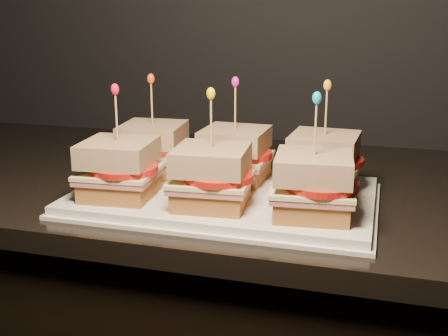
# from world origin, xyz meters

# --- Properties ---
(granite_slab) EXTENTS (2.50, 0.63, 0.03)m
(granite_slab) POSITION_xyz_m (-0.33, 1.69, 0.86)
(granite_slab) COLOR black
(granite_slab) RESTS_ON cabinet
(platter) EXTENTS (0.45, 0.28, 0.02)m
(platter) POSITION_xyz_m (0.02, 1.56, 0.88)
(platter) COLOR white
(platter) RESTS_ON granite_slab
(platter_rim) EXTENTS (0.46, 0.29, 0.01)m
(platter_rim) POSITION_xyz_m (0.02, 1.56, 0.88)
(platter_rim) COLOR white
(platter_rim) RESTS_ON granite_slab
(sandwich_0_bread_bot) EXTENTS (0.11, 0.11, 0.03)m
(sandwich_0_bread_bot) POSITION_xyz_m (-0.12, 1.62, 0.91)
(sandwich_0_bread_bot) COLOR brown
(sandwich_0_bread_bot) RESTS_ON platter
(sandwich_0_ham) EXTENTS (0.12, 0.11, 0.01)m
(sandwich_0_ham) POSITION_xyz_m (-0.12, 1.62, 0.93)
(sandwich_0_ham) COLOR #B05B5A
(sandwich_0_ham) RESTS_ON sandwich_0_bread_bot
(sandwich_0_cheese) EXTENTS (0.12, 0.12, 0.01)m
(sandwich_0_cheese) POSITION_xyz_m (-0.12, 1.62, 0.93)
(sandwich_0_cheese) COLOR #F5E69E
(sandwich_0_cheese) RESTS_ON sandwich_0_ham
(sandwich_0_tomato) EXTENTS (0.10, 0.10, 0.01)m
(sandwich_0_tomato) POSITION_xyz_m (-0.11, 1.62, 0.94)
(sandwich_0_tomato) COLOR red
(sandwich_0_tomato) RESTS_ON sandwich_0_cheese
(sandwich_0_bread_top) EXTENTS (0.11, 0.11, 0.03)m
(sandwich_0_bread_top) POSITION_xyz_m (-0.12, 1.62, 0.96)
(sandwich_0_bread_top) COLOR #613015
(sandwich_0_bread_top) RESTS_ON sandwich_0_tomato
(sandwich_0_pick) EXTENTS (0.00, 0.00, 0.09)m
(sandwich_0_pick) POSITION_xyz_m (-0.12, 1.62, 1.01)
(sandwich_0_pick) COLOR tan
(sandwich_0_pick) RESTS_ON sandwich_0_bread_top
(sandwich_0_frill) EXTENTS (0.01, 0.01, 0.02)m
(sandwich_0_frill) POSITION_xyz_m (-0.12, 1.62, 1.05)
(sandwich_0_frill) COLOR #E74E14
(sandwich_0_frill) RESTS_ON sandwich_0_pick
(sandwich_1_bread_bot) EXTENTS (0.10, 0.10, 0.03)m
(sandwich_1_bread_bot) POSITION_xyz_m (0.02, 1.62, 0.91)
(sandwich_1_bread_bot) COLOR brown
(sandwich_1_bread_bot) RESTS_ON platter
(sandwich_1_ham) EXTENTS (0.11, 0.11, 0.01)m
(sandwich_1_ham) POSITION_xyz_m (0.02, 1.62, 0.93)
(sandwich_1_ham) COLOR #B05B5A
(sandwich_1_ham) RESTS_ON sandwich_1_bread_bot
(sandwich_1_cheese) EXTENTS (0.11, 0.11, 0.01)m
(sandwich_1_cheese) POSITION_xyz_m (0.02, 1.62, 0.93)
(sandwich_1_cheese) COLOR #F5E69E
(sandwich_1_cheese) RESTS_ON sandwich_1_ham
(sandwich_1_tomato) EXTENTS (0.10, 0.10, 0.01)m
(sandwich_1_tomato) POSITION_xyz_m (0.03, 1.62, 0.94)
(sandwich_1_tomato) COLOR red
(sandwich_1_tomato) RESTS_ON sandwich_1_cheese
(sandwich_1_bread_top) EXTENTS (0.10, 0.10, 0.03)m
(sandwich_1_bread_top) POSITION_xyz_m (0.02, 1.62, 0.96)
(sandwich_1_bread_top) COLOR #613015
(sandwich_1_bread_top) RESTS_ON sandwich_1_tomato
(sandwich_1_pick) EXTENTS (0.00, 0.00, 0.09)m
(sandwich_1_pick) POSITION_xyz_m (0.02, 1.62, 1.01)
(sandwich_1_pick) COLOR tan
(sandwich_1_pick) RESTS_ON sandwich_1_bread_top
(sandwich_1_frill) EXTENTS (0.01, 0.01, 0.02)m
(sandwich_1_frill) POSITION_xyz_m (0.02, 1.62, 1.05)
(sandwich_1_frill) COLOR #D517B2
(sandwich_1_frill) RESTS_ON sandwich_1_pick
(sandwich_2_bread_bot) EXTENTS (0.10, 0.10, 0.03)m
(sandwich_2_bread_bot) POSITION_xyz_m (0.16, 1.62, 0.91)
(sandwich_2_bread_bot) COLOR brown
(sandwich_2_bread_bot) RESTS_ON platter
(sandwich_2_ham) EXTENTS (0.11, 0.11, 0.01)m
(sandwich_2_ham) POSITION_xyz_m (0.16, 1.62, 0.93)
(sandwich_2_ham) COLOR #B05B5A
(sandwich_2_ham) RESTS_ON sandwich_2_bread_bot
(sandwich_2_cheese) EXTENTS (0.12, 0.11, 0.01)m
(sandwich_2_cheese) POSITION_xyz_m (0.16, 1.62, 0.93)
(sandwich_2_cheese) COLOR #F5E69E
(sandwich_2_cheese) RESTS_ON sandwich_2_ham
(sandwich_2_tomato) EXTENTS (0.10, 0.10, 0.01)m
(sandwich_2_tomato) POSITION_xyz_m (0.18, 1.62, 0.94)
(sandwich_2_tomato) COLOR red
(sandwich_2_tomato) RESTS_ON sandwich_2_cheese
(sandwich_2_bread_top) EXTENTS (0.11, 0.11, 0.03)m
(sandwich_2_bread_top) POSITION_xyz_m (0.16, 1.62, 0.96)
(sandwich_2_bread_top) COLOR #613015
(sandwich_2_bread_top) RESTS_ON sandwich_2_tomato
(sandwich_2_pick) EXTENTS (0.00, 0.00, 0.09)m
(sandwich_2_pick) POSITION_xyz_m (0.16, 1.62, 1.01)
(sandwich_2_pick) COLOR tan
(sandwich_2_pick) RESTS_ON sandwich_2_bread_top
(sandwich_2_frill) EXTENTS (0.01, 0.01, 0.02)m
(sandwich_2_frill) POSITION_xyz_m (0.16, 1.62, 1.05)
(sandwich_2_frill) COLOR yellow
(sandwich_2_frill) RESTS_ON sandwich_2_pick
(sandwich_3_bread_bot) EXTENTS (0.11, 0.11, 0.03)m
(sandwich_3_bread_bot) POSITION_xyz_m (-0.12, 1.50, 0.91)
(sandwich_3_bread_bot) COLOR brown
(sandwich_3_bread_bot) RESTS_ON platter
(sandwich_3_ham) EXTENTS (0.12, 0.11, 0.01)m
(sandwich_3_ham) POSITION_xyz_m (-0.12, 1.50, 0.93)
(sandwich_3_ham) COLOR #B05B5A
(sandwich_3_ham) RESTS_ON sandwich_3_bread_bot
(sandwich_3_cheese) EXTENTS (0.12, 0.11, 0.01)m
(sandwich_3_cheese) POSITION_xyz_m (-0.12, 1.50, 0.93)
(sandwich_3_cheese) COLOR #F5E69E
(sandwich_3_cheese) RESTS_ON sandwich_3_ham
(sandwich_3_tomato) EXTENTS (0.10, 0.10, 0.01)m
(sandwich_3_tomato) POSITION_xyz_m (-0.11, 1.49, 0.94)
(sandwich_3_tomato) COLOR red
(sandwich_3_tomato) RESTS_ON sandwich_3_cheese
(sandwich_3_bread_top) EXTENTS (0.11, 0.11, 0.03)m
(sandwich_3_bread_top) POSITION_xyz_m (-0.12, 1.50, 0.96)
(sandwich_3_bread_top) COLOR #613015
(sandwich_3_bread_top) RESTS_ON sandwich_3_tomato
(sandwich_3_pick) EXTENTS (0.00, 0.00, 0.09)m
(sandwich_3_pick) POSITION_xyz_m (-0.12, 1.50, 1.01)
(sandwich_3_pick) COLOR tan
(sandwich_3_pick) RESTS_ON sandwich_3_bread_top
(sandwich_3_frill) EXTENTS (0.01, 0.01, 0.02)m
(sandwich_3_frill) POSITION_xyz_m (-0.12, 1.50, 1.05)
(sandwich_3_frill) COLOR red
(sandwich_3_frill) RESTS_ON sandwich_3_pick
(sandwich_4_bread_bot) EXTENTS (0.11, 0.11, 0.03)m
(sandwich_4_bread_bot) POSITION_xyz_m (0.02, 1.50, 0.91)
(sandwich_4_bread_bot) COLOR brown
(sandwich_4_bread_bot) RESTS_ON platter
(sandwich_4_ham) EXTENTS (0.12, 0.11, 0.01)m
(sandwich_4_ham) POSITION_xyz_m (0.02, 1.50, 0.93)
(sandwich_4_ham) COLOR #B05B5A
(sandwich_4_ham) RESTS_ON sandwich_4_bread_bot
(sandwich_4_cheese) EXTENTS (0.12, 0.11, 0.01)m
(sandwich_4_cheese) POSITION_xyz_m (0.02, 1.50, 0.93)
(sandwich_4_cheese) COLOR #F5E69E
(sandwich_4_cheese) RESTS_ON sandwich_4_ham
(sandwich_4_tomato) EXTENTS (0.10, 0.10, 0.01)m
(sandwich_4_tomato) POSITION_xyz_m (0.03, 1.49, 0.94)
(sandwich_4_tomato) COLOR red
(sandwich_4_tomato) RESTS_ON sandwich_4_cheese
(sandwich_4_bread_top) EXTENTS (0.11, 0.11, 0.03)m
(sandwich_4_bread_top) POSITION_xyz_m (0.02, 1.50, 0.96)
(sandwich_4_bread_top) COLOR #613015
(sandwich_4_bread_top) RESTS_ON sandwich_4_tomato
(sandwich_4_pick) EXTENTS (0.00, 0.00, 0.09)m
(sandwich_4_pick) POSITION_xyz_m (0.02, 1.50, 1.01)
(sandwich_4_pick) COLOR tan
(sandwich_4_pick) RESTS_ON sandwich_4_bread_top
(sandwich_4_frill) EXTENTS (0.01, 0.01, 0.02)m
(sandwich_4_frill) POSITION_xyz_m (0.02, 1.50, 1.05)
(sandwich_4_frill) COLOR yellow
(sandwich_4_frill) RESTS_ON sandwich_4_pick
(sandwich_5_bread_bot) EXTENTS (0.11, 0.11, 0.03)m
(sandwich_5_bread_bot) POSITION_xyz_m (0.16, 1.50, 0.91)
(sandwich_5_bread_bot) COLOR brown
(sandwich_5_bread_bot) RESTS_ON platter
(sandwich_5_ham) EXTENTS (0.12, 0.11, 0.01)m
(sandwich_5_ham) POSITION_xyz_m (0.16, 1.50, 0.93)
(sandwich_5_ham) COLOR #B05B5A
(sandwich_5_ham) RESTS_ON sandwich_5_bread_bot
(sandwich_5_cheese) EXTENTS (0.12, 0.12, 0.01)m
(sandwich_5_cheese) POSITION_xyz_m (0.16, 1.50, 0.93)
(sandwich_5_cheese) COLOR #F5E69E
(sandwich_5_cheese) RESTS_ON sandwich_5_ham
(sandwich_5_tomato) EXTENTS (0.10, 0.10, 0.01)m
(sandwich_5_tomato) POSITION_xyz_m (0.18, 1.49, 0.94)
(sandwich_5_tomato) COLOR red
(sandwich_5_tomato) RESTS_ON sandwich_5_cheese
(sandwich_5_bread_top) EXTENTS (0.11, 0.11, 0.03)m
(sandwich_5_bread_top) POSITION_xyz_m (0.16, 1.50, 0.96)
(sandwich_5_bread_top) COLOR #613015
(sandwich_5_bread_top) RESTS_ON sandwich_5_tomato
(sandwich_5_pick) EXTENTS (0.00, 0.00, 0.09)m
(sandwich_5_pick) POSITION_xyz_m (0.16, 1.50, 1.01)
(sandwich_5_pick) COLOR tan
(sandwich_5_pick) RESTS_ON sandwich_5_bread_top
(sandwich_5_frill) EXTENTS (0.01, 0.01, 0.02)m
(sandwich_5_frill) POSITION_xyz_m (0.16, 1.50, 1.05)
(sandwich_5_frill) COLOR #14B5BC
(sandwich_5_frill) RESTS_ON sandwich_5_pick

